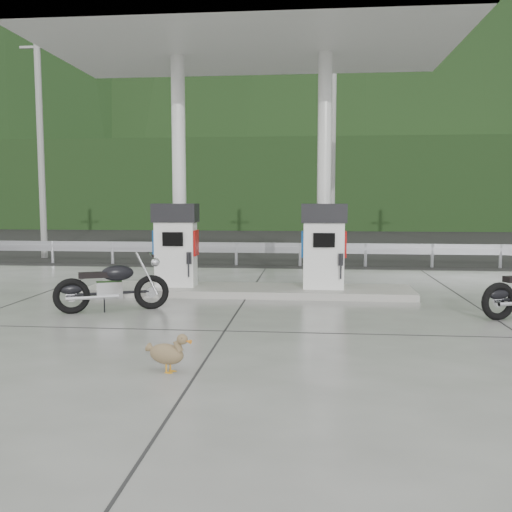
# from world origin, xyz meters

# --- Properties ---
(ground) EXTENTS (160.00, 160.00, 0.00)m
(ground) POSITION_xyz_m (0.00, 0.00, 0.00)
(ground) COLOR black
(ground) RESTS_ON ground
(forecourt_apron) EXTENTS (18.00, 14.00, 0.02)m
(forecourt_apron) POSITION_xyz_m (0.00, 0.00, 0.01)
(forecourt_apron) COLOR slate
(forecourt_apron) RESTS_ON ground
(pump_island) EXTENTS (7.00, 1.40, 0.15)m
(pump_island) POSITION_xyz_m (0.00, 2.50, 0.10)
(pump_island) COLOR #98978E
(pump_island) RESTS_ON forecourt_apron
(gas_pump_left) EXTENTS (0.95, 0.55, 1.80)m
(gas_pump_left) POSITION_xyz_m (-1.60, 2.50, 1.07)
(gas_pump_left) COLOR white
(gas_pump_left) RESTS_ON pump_island
(gas_pump_right) EXTENTS (0.95, 0.55, 1.80)m
(gas_pump_right) POSITION_xyz_m (1.60, 2.50, 1.07)
(gas_pump_right) COLOR white
(gas_pump_right) RESTS_ON pump_island
(canopy_column_left) EXTENTS (0.30, 0.30, 5.00)m
(canopy_column_left) POSITION_xyz_m (-1.60, 2.90, 2.67)
(canopy_column_left) COLOR white
(canopy_column_left) RESTS_ON pump_island
(canopy_column_right) EXTENTS (0.30, 0.30, 5.00)m
(canopy_column_right) POSITION_xyz_m (1.60, 2.90, 2.67)
(canopy_column_right) COLOR white
(canopy_column_right) RESTS_ON pump_island
(canopy_roof) EXTENTS (8.50, 5.00, 0.40)m
(canopy_roof) POSITION_xyz_m (0.00, 2.50, 5.37)
(canopy_roof) COLOR silver
(canopy_roof) RESTS_ON canopy_column_left
(guardrail) EXTENTS (26.00, 0.16, 1.42)m
(guardrail) POSITION_xyz_m (0.00, 8.00, 0.71)
(guardrail) COLOR #A6A8AE
(guardrail) RESTS_ON ground
(road) EXTENTS (60.00, 7.00, 0.01)m
(road) POSITION_xyz_m (0.00, 11.50, 0.00)
(road) COLOR black
(road) RESTS_ON ground
(utility_pole_a) EXTENTS (0.22, 0.22, 8.00)m
(utility_pole_a) POSITION_xyz_m (-8.00, 9.50, 4.00)
(utility_pole_a) COLOR gray
(utility_pole_a) RESTS_ON ground
(utility_pole_b) EXTENTS (0.22, 0.22, 8.00)m
(utility_pole_b) POSITION_xyz_m (2.00, 9.50, 4.00)
(utility_pole_b) COLOR gray
(utility_pole_b) RESTS_ON ground
(tree_band) EXTENTS (80.00, 6.00, 6.00)m
(tree_band) POSITION_xyz_m (0.00, 30.00, 3.00)
(tree_band) COLOR black
(tree_band) RESTS_ON ground
(forested_hills) EXTENTS (100.00, 40.00, 140.00)m
(forested_hills) POSITION_xyz_m (0.00, 60.00, 0.00)
(forested_hills) COLOR black
(forested_hills) RESTS_ON ground
(motorcycle_left) EXTENTS (2.02, 1.32, 0.92)m
(motorcycle_left) POSITION_xyz_m (-2.29, 0.38, 0.48)
(motorcycle_left) COLOR black
(motorcycle_left) RESTS_ON forecourt_apron
(duck) EXTENTS (0.59, 0.36, 0.41)m
(duck) POSITION_xyz_m (-0.38, -3.12, 0.23)
(duck) COLOR brown
(duck) RESTS_ON forecourt_apron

